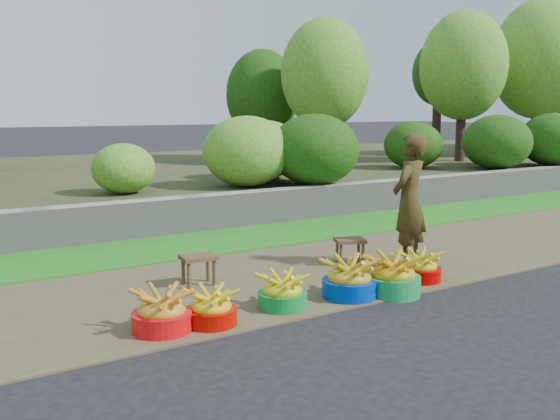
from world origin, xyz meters
TOP-DOWN VIEW (x-y plane):
  - ground_plane at (0.00, 0.00)m, footprint 120.00×120.00m
  - dirt_shoulder at (0.00, 1.25)m, footprint 80.00×2.50m
  - grass_verge at (0.00, 3.25)m, footprint 80.00×1.50m
  - retaining_wall at (0.00, 4.10)m, footprint 80.00×0.35m
  - earth_bank at (0.00, 9.00)m, footprint 80.00×10.00m
  - vegetation at (3.99, 7.63)m, footprint 32.57×8.44m
  - basin_a at (-1.99, 0.36)m, footprint 0.50×0.50m
  - basin_b at (-1.57, 0.29)m, footprint 0.44×0.44m
  - basin_c at (-0.81, 0.35)m, footprint 0.46×0.46m
  - basin_d at (-0.09, 0.27)m, footprint 0.54×0.54m
  - basin_e at (0.36, 0.14)m, footprint 0.55×0.55m
  - basin_f at (0.92, 0.33)m, footprint 0.45×0.45m
  - stool_left at (-1.15, 1.44)m, footprint 0.38×0.31m
  - stool_right at (0.73, 1.28)m, footprint 0.42×0.38m
  - vendor_woman at (1.24, 0.85)m, footprint 0.66×0.57m

SIDE VIEW (x-z plane):
  - ground_plane at x=0.00m, z-range 0.00..0.00m
  - dirt_shoulder at x=0.00m, z-range 0.00..0.02m
  - grass_verge at x=0.00m, z-range 0.00..0.04m
  - basin_b at x=-1.57m, z-range -0.02..0.31m
  - basin_f at x=0.92m, z-range -0.02..0.32m
  - basin_c at x=-0.81m, z-range -0.02..0.32m
  - basin_a at x=-1.99m, z-range -0.02..0.35m
  - basin_d at x=-0.09m, z-range -0.02..0.38m
  - basin_e at x=0.36m, z-range -0.02..0.39m
  - earth_bank at x=0.00m, z-range 0.00..0.50m
  - stool_right at x=0.73m, z-range 0.11..0.41m
  - stool_left at x=-1.15m, z-range 0.11..0.43m
  - retaining_wall at x=0.00m, z-range 0.00..0.55m
  - vendor_woman at x=1.24m, z-range 0.02..1.56m
  - vegetation at x=3.99m, z-range 0.39..5.08m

